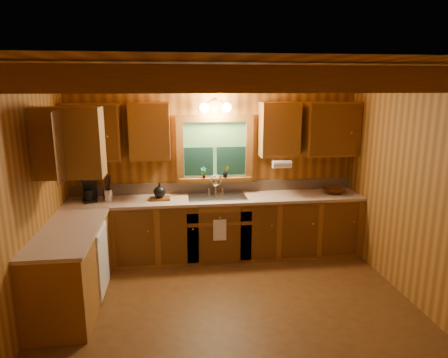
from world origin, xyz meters
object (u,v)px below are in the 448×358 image
sink (217,200)px  wicker_basket (334,191)px  cutting_board (160,199)px  coffee_maker (89,190)px

sink → wicker_basket: 1.74m
cutting_board → sink: bearing=-1.2°
coffee_maker → sink: bearing=-20.4°
cutting_board → wicker_basket: (2.55, 0.01, 0.03)m
cutting_board → wicker_basket: size_ratio=0.84×
coffee_maker → cutting_board: coffee_maker is taller
sink → cutting_board: size_ratio=2.94×
sink → cutting_board: bearing=-178.2°
sink → wicker_basket: size_ratio=2.47×
sink → wicker_basket: sink is taller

